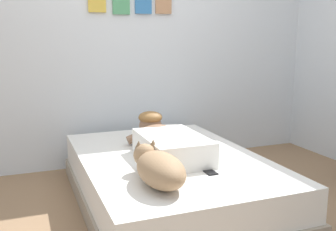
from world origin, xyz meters
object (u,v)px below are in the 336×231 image
person_lying (166,141)px  dog (158,168)px  cell_phone (209,171)px  pillow (165,132)px  coffee_cup (174,138)px  bed (169,179)px

person_lying → dog: person_lying is taller
person_lying → cell_phone: (0.12, -0.48, -0.10)m
pillow → dog: size_ratio=0.90×
person_lying → dog: bearing=-114.8°
dog → cell_phone: size_ratio=4.11×
pillow → dog: bearing=-112.8°
coffee_cup → cell_phone: 0.78m
bed → dog: size_ratio=3.36×
pillow → coffee_cup: size_ratio=4.16×
bed → coffee_cup: bearing=63.1°
bed → coffee_cup: (0.18, 0.35, 0.22)m
pillow → person_lying: bearing=-110.5°
pillow → cell_phone: 0.97m
dog → person_lying: bearing=65.2°
cell_phone → coffee_cup: bearing=85.3°
bed → cell_phone: bearing=-75.5°
dog → coffee_cup: bearing=62.5°
person_lying → coffee_cup: person_lying is taller
bed → dog: dog is taller
person_lying → dog: 0.62m
pillow → cell_phone: pillow is taller
bed → person_lying: 0.30m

